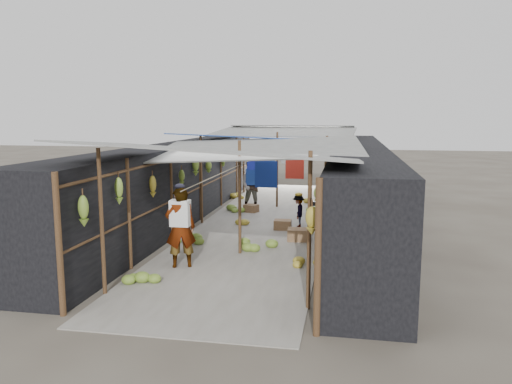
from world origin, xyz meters
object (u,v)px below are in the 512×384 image
Objects in this scene: crate_near at (298,235)px; vendor_elderly at (181,228)px; vendor_seated at (298,211)px; black_basin at (319,203)px; shopper_blue at (253,186)px.

vendor_elderly is (-2.18, -2.66, 0.69)m from crate_near.
crate_near is 1.61m from vendor_seated.
black_basin is 0.32× the size of vendor_elderly.
shopper_blue is (-1.90, 3.77, 0.69)m from crate_near.
vendor_elderly is (-2.40, -7.82, 0.77)m from black_basin.
crate_near is 0.96× the size of black_basin.
vendor_seated is (2.03, 4.23, -0.38)m from vendor_elderly.
crate_near is 4.28m from shopper_blue.
black_basin is 0.58× the size of vendor_seated.
crate_near is 5.17m from black_basin.
shopper_blue reaches higher than vendor_seated.
shopper_blue is (0.28, 6.43, -0.01)m from vendor_elderly.
vendor_elderly reaches higher than vendor_seated.
black_basin is at bearing -129.63° from vendor_elderly.
vendor_elderly is 1.82× the size of vendor_seated.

